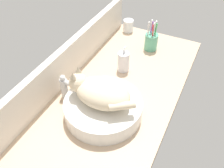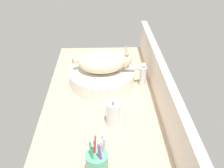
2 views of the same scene
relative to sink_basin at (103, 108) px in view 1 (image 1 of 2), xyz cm
name	(u,v)px [view 1 (image 1 of 2)]	position (x,y,z in cm)	size (l,w,h in cm)	color
ground_plane	(117,94)	(16.59, 0.92, -5.99)	(127.96, 59.84, 4.00)	tan
backsplash_panel	(68,61)	(16.59, 29.04, 5.77)	(127.96, 3.60, 19.52)	silver
sink_basin	(103,108)	(0.00, 0.00, 0.00)	(35.72, 35.72, 7.98)	silver
cat	(100,92)	(-0.10, 1.36, 9.75)	(17.41, 32.37, 14.00)	beige
faucet	(66,86)	(1.86, 21.23, 3.32)	(3.77, 11.86, 13.60)	silver
soap_dispenser	(123,62)	(33.75, 5.01, 1.77)	(6.34, 6.34, 14.62)	silver
toothbrush_cup	(151,41)	(60.26, -1.69, 1.57)	(7.91, 7.91, 18.70)	#5BB28E
water_glass	(128,26)	(73.97, 19.24, -0.48)	(6.84, 6.84, 8.17)	white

